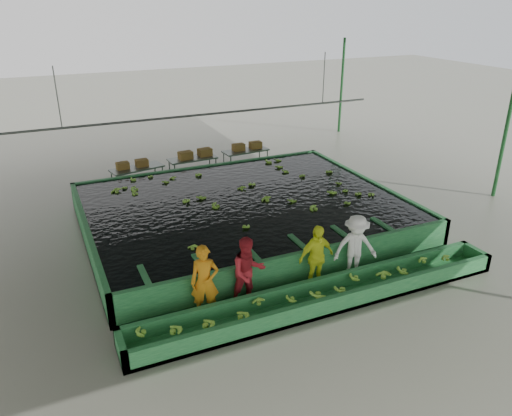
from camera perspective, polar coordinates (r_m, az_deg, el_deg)
name	(u,v)px	position (r m, az deg, el deg)	size (l,w,h in m)	color
ground	(263,244)	(15.38, 0.77, -4.10)	(80.00, 80.00, 0.00)	gray
shed_roof	(264,78)	(13.82, 0.88, 14.66)	(20.00, 22.00, 0.04)	gray
shed_posts	(263,166)	(14.41, 0.82, 4.78)	(20.00, 22.00, 5.00)	#1F5B29
flotation_tank	(244,212)	(16.42, -1.44, -0.51)	(10.00, 8.00, 0.90)	#2A783B
tank_water	(243,201)	(16.27, -1.45, 0.78)	(9.70, 7.70, 0.00)	black
sorting_trough	(325,296)	(12.53, 7.86, -9.93)	(10.00, 1.00, 0.50)	#2A783B
cableway_rail	(206,114)	(18.76, -5.76, 10.60)	(0.08, 0.08, 14.00)	#59605B
rail_hanger_left	(57,98)	(17.66, -21.75, 11.64)	(0.04, 0.04, 2.00)	#59605B
rail_hanger_right	(324,78)	(20.69, 7.76, 14.50)	(0.04, 0.04, 2.00)	#59605B
worker_a	(205,282)	(11.76, -5.88, -8.39)	(0.67, 0.44, 1.83)	orange
worker_b	(248,272)	(12.09, -0.90, -7.34)	(0.88, 0.69, 1.81)	#B12029
worker_c	(316,257)	(12.87, 6.90, -5.61)	(1.04, 0.43, 1.77)	#EEFF26
worker_d	(355,247)	(13.46, 11.29, -4.43)	(1.18, 0.68, 1.82)	white
packing_table_left	(138,179)	(20.01, -13.35, 3.30)	(2.01, 0.80, 0.91)	#59605B
packing_table_mid	(193,168)	(20.83, -7.22, 4.52)	(1.98, 0.79, 0.90)	#59605B
packing_table_right	(246,160)	(21.75, -1.19, 5.51)	(1.98, 0.79, 0.90)	#59605B
box_stack_left	(133,167)	(19.90, -13.92, 4.53)	(1.21, 0.34, 0.26)	brown
box_stack_mid	(195,157)	(20.76, -6.94, 5.78)	(1.41, 0.39, 0.30)	brown
box_stack_right	(247,149)	(21.73, -1.03, 6.74)	(1.31, 0.36, 0.28)	brown
floating_bananas	(234,193)	(16.95, -2.51, 1.71)	(8.50, 5.79, 0.12)	#7DC036
trough_bananas	(325,291)	(12.45, 7.90, -9.35)	(8.59, 0.57, 0.11)	#7DC036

